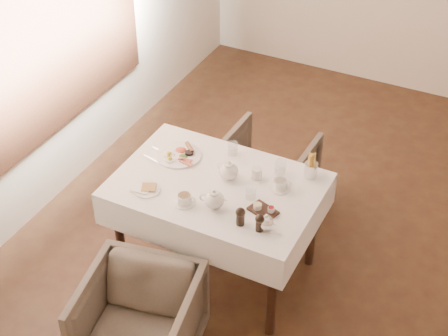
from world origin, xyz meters
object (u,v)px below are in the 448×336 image
table (217,198)px  breakfast_plate (179,154)px  armchair_far (266,173)px  teapot_centre (229,170)px  armchair_near (140,322)px

table → breakfast_plate: size_ratio=4.31×
armchair_far → teapot_centre: bearing=94.1°
armchair_far → teapot_centre: teapot_centre is taller
armchair_near → breakfast_plate: bearing=95.0°
armchair_near → breakfast_plate: size_ratio=2.24×
table → armchair_near: 0.91m
armchair_far → breakfast_plate: (-0.36, -0.64, 0.47)m
breakfast_plate → teapot_centre: bearing=-34.8°
table → armchair_far: size_ratio=1.96×
table → armchair_near: bearing=-95.1°
breakfast_plate → teapot_centre: 0.41m
table → armchair_far: 0.86m
armchair_near → breakfast_plate: breakfast_plate is taller
table → armchair_far: (0.01, 0.79, -0.34)m
table → teapot_centre: bearing=63.9°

